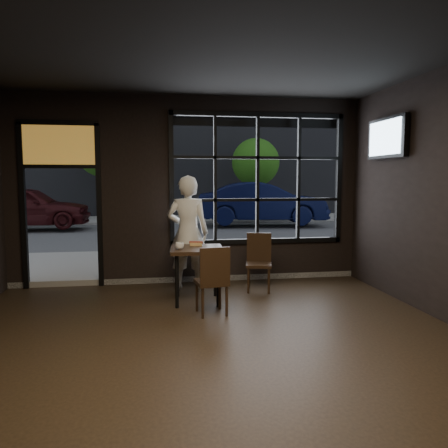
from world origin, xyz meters
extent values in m
cube|color=black|center=(0.00, 0.00, -0.01)|extent=(6.00, 7.00, 0.02)
cube|color=black|center=(0.00, 0.00, 3.21)|extent=(6.00, 7.00, 0.02)
cube|color=black|center=(1.20, 3.50, 1.80)|extent=(3.06, 0.12, 2.28)
cube|color=orange|center=(-2.10, 3.50, 2.35)|extent=(1.20, 0.06, 0.70)
cube|color=#545456|center=(0.00, 24.00, -0.02)|extent=(60.00, 41.00, 0.04)
cube|color=#5B5956|center=(0.00, 23.00, 7.50)|extent=(28.00, 12.00, 15.00)
cube|color=black|center=(0.01, 2.26, 0.40)|extent=(0.79, 0.79, 0.81)
cube|color=black|center=(0.14, 1.66, 0.46)|extent=(0.45, 0.45, 0.93)
cube|color=black|center=(1.05, 2.72, 0.46)|extent=(0.48, 0.48, 0.92)
imported|color=silver|center=(-0.06, 3.03, 0.93)|extent=(0.76, 0.58, 1.86)
imported|color=silver|center=(-0.25, 2.16, 0.85)|extent=(0.15, 0.15, 0.10)
cube|color=black|center=(2.93, 2.27, 2.42)|extent=(0.12, 1.06, 0.62)
imported|color=black|center=(3.41, 12.05, 0.89)|extent=(4.96, 2.23, 1.58)
imported|color=#370E10|center=(-5.01, 12.00, 0.83)|extent=(4.30, 1.76, 1.46)
cylinder|color=#332114|center=(-2.61, 14.99, 1.19)|extent=(0.22, 0.22, 2.39)
sphere|color=#306D18|center=(-2.61, 14.99, 3.14)|extent=(2.60, 2.60, 2.60)
cylinder|color=#332114|center=(3.81, 14.89, 0.96)|extent=(0.17, 0.17, 1.92)
sphere|color=#28611C|center=(3.81, 14.89, 2.52)|extent=(2.09, 2.09, 2.09)
camera|label=1|loc=(-0.58, -3.99, 1.80)|focal=35.00mm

